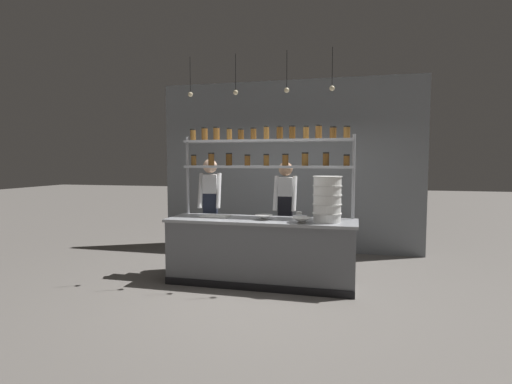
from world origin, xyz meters
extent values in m
plane|color=slate|center=(0.00, 0.00, 0.00)|extent=(40.00, 40.00, 0.00)
cube|color=gray|center=(0.00, 2.25, 1.64)|extent=(5.06, 0.12, 3.27)
cube|color=slate|center=(0.00, 0.00, 0.44)|extent=(2.60, 0.72, 0.88)
cube|color=#999BA0|center=(0.00, 0.00, 0.90)|extent=(2.66, 0.76, 0.04)
cube|color=black|center=(0.00, -0.36, 0.05)|extent=(2.60, 0.03, 0.10)
cylinder|color=#999BA0|center=(-1.25, 0.33, 1.05)|extent=(0.04, 0.04, 2.11)
cylinder|color=#999BA0|center=(1.25, 0.33, 1.05)|extent=(0.04, 0.04, 2.11)
cube|color=#999BA0|center=(0.00, 0.33, 1.65)|extent=(2.50, 0.28, 0.04)
cylinder|color=brown|center=(-1.15, 0.33, 1.74)|extent=(0.08, 0.08, 0.15)
cylinder|color=black|center=(-1.15, 0.33, 1.82)|extent=(0.08, 0.08, 0.02)
cylinder|color=brown|center=(-0.86, 0.33, 1.75)|extent=(0.09, 0.09, 0.17)
cylinder|color=black|center=(-0.86, 0.33, 1.85)|extent=(0.10, 0.10, 0.02)
cylinder|color=#513314|center=(-0.58, 0.33, 1.75)|extent=(0.10, 0.10, 0.17)
cylinder|color=black|center=(-0.58, 0.33, 1.85)|extent=(0.10, 0.10, 0.02)
cylinder|color=brown|center=(-0.29, 0.33, 1.74)|extent=(0.09, 0.09, 0.14)
cylinder|color=black|center=(-0.29, 0.33, 1.82)|extent=(0.09, 0.09, 0.02)
cylinder|color=brown|center=(0.00, 0.33, 1.74)|extent=(0.08, 0.08, 0.15)
cylinder|color=black|center=(0.00, 0.33, 1.83)|extent=(0.08, 0.08, 0.02)
cylinder|color=brown|center=(0.28, 0.33, 1.74)|extent=(0.09, 0.09, 0.15)
cylinder|color=black|center=(0.28, 0.33, 1.83)|extent=(0.09, 0.09, 0.02)
cylinder|color=brown|center=(0.57, 0.33, 1.75)|extent=(0.10, 0.10, 0.17)
cylinder|color=black|center=(0.57, 0.33, 1.85)|extent=(0.10, 0.10, 0.02)
cylinder|color=brown|center=(0.87, 0.33, 1.75)|extent=(0.09, 0.09, 0.17)
cylinder|color=black|center=(0.87, 0.33, 1.85)|extent=(0.09, 0.09, 0.02)
cylinder|color=brown|center=(1.15, 0.33, 1.74)|extent=(0.09, 0.09, 0.14)
cylinder|color=black|center=(1.15, 0.33, 1.82)|extent=(0.09, 0.09, 0.02)
cube|color=#999BA0|center=(0.00, 0.33, 2.03)|extent=(2.50, 0.28, 0.04)
cylinder|color=brown|center=(-1.15, 0.33, 2.13)|extent=(0.09, 0.09, 0.16)
cylinder|color=black|center=(-1.15, 0.33, 2.21)|extent=(0.09, 0.09, 0.02)
cylinder|color=brown|center=(-0.96, 0.33, 2.14)|extent=(0.09, 0.09, 0.18)
cylinder|color=black|center=(-0.96, 0.33, 2.24)|extent=(0.10, 0.10, 0.02)
cylinder|color=brown|center=(-0.77, 0.33, 2.14)|extent=(0.10, 0.10, 0.18)
cylinder|color=black|center=(-0.77, 0.33, 2.24)|extent=(0.10, 0.10, 0.02)
cylinder|color=brown|center=(-0.57, 0.33, 2.13)|extent=(0.08, 0.08, 0.16)
cylinder|color=black|center=(-0.57, 0.33, 2.22)|extent=(0.08, 0.08, 0.02)
cylinder|color=#513314|center=(-0.39, 0.33, 2.12)|extent=(0.09, 0.09, 0.15)
cylinder|color=black|center=(-0.39, 0.33, 2.21)|extent=(0.09, 0.09, 0.02)
cylinder|color=brown|center=(-0.20, 0.33, 2.13)|extent=(0.09, 0.09, 0.16)
cylinder|color=black|center=(-0.20, 0.33, 2.22)|extent=(0.09, 0.09, 0.02)
cylinder|color=brown|center=(0.00, 0.33, 2.14)|extent=(0.08, 0.08, 0.18)
cylinder|color=black|center=(0.00, 0.33, 2.24)|extent=(0.08, 0.08, 0.02)
cylinder|color=#513314|center=(0.20, 0.33, 2.13)|extent=(0.09, 0.09, 0.17)
cylinder|color=black|center=(0.20, 0.33, 2.23)|extent=(0.09, 0.09, 0.02)
cylinder|color=#513314|center=(0.38, 0.33, 2.14)|extent=(0.09, 0.09, 0.18)
cylinder|color=black|center=(0.38, 0.33, 2.23)|extent=(0.09, 0.09, 0.02)
cylinder|color=brown|center=(0.58, 0.33, 2.13)|extent=(0.08, 0.08, 0.17)
cylinder|color=black|center=(0.58, 0.33, 2.22)|extent=(0.08, 0.08, 0.02)
cylinder|color=brown|center=(0.76, 0.33, 2.14)|extent=(0.09, 0.09, 0.18)
cylinder|color=black|center=(0.76, 0.33, 2.23)|extent=(0.09, 0.09, 0.02)
cylinder|color=brown|center=(0.96, 0.33, 2.12)|extent=(0.10, 0.10, 0.15)
cylinder|color=black|center=(0.96, 0.33, 2.21)|extent=(0.10, 0.10, 0.02)
cylinder|color=brown|center=(1.15, 0.33, 2.13)|extent=(0.09, 0.09, 0.15)
cylinder|color=black|center=(1.15, 0.33, 2.21)|extent=(0.09, 0.09, 0.02)
cylinder|color=black|center=(-1.05, 0.57, 0.43)|extent=(0.11, 0.11, 0.85)
cylinder|color=black|center=(-0.90, 0.60, 0.43)|extent=(0.11, 0.11, 0.85)
cube|color=#232838|center=(-0.97, 0.58, 1.04)|extent=(0.25, 0.21, 0.37)
cube|color=white|center=(-0.97, 0.58, 1.37)|extent=(0.25, 0.22, 0.30)
sphere|color=tan|center=(-0.97, 0.58, 1.65)|extent=(0.22, 0.22, 0.22)
cylinder|color=white|center=(-1.10, 0.49, 1.27)|extent=(0.12, 0.27, 0.56)
cylinder|color=white|center=(-0.82, 0.55, 1.27)|extent=(0.12, 0.27, 0.56)
cylinder|color=black|center=(0.14, 0.72, 0.41)|extent=(0.11, 0.11, 0.83)
cylinder|color=black|center=(0.30, 0.73, 0.41)|extent=(0.11, 0.11, 0.83)
cube|color=black|center=(0.22, 0.73, 1.01)|extent=(0.23, 0.18, 0.36)
cube|color=white|center=(0.22, 0.73, 1.33)|extent=(0.23, 0.19, 0.29)
sphere|color=#A37A5B|center=(0.22, 0.73, 1.61)|extent=(0.22, 0.22, 0.22)
cylinder|color=white|center=(0.08, 0.66, 1.23)|extent=(0.08, 0.26, 0.54)
cylinder|color=white|center=(0.37, 0.67, 1.23)|extent=(0.08, 0.26, 0.54)
cylinder|color=white|center=(0.92, -0.05, 0.98)|extent=(0.37, 0.37, 0.11)
cylinder|color=silver|center=(0.92, -0.05, 1.04)|extent=(0.39, 0.39, 0.01)
cylinder|color=white|center=(0.92, -0.05, 1.10)|extent=(0.37, 0.37, 0.11)
cylinder|color=silver|center=(0.92, -0.05, 1.16)|extent=(0.39, 0.39, 0.01)
cylinder|color=white|center=(0.92, -0.05, 1.22)|extent=(0.37, 0.37, 0.11)
cylinder|color=silver|center=(0.92, -0.05, 1.28)|extent=(0.39, 0.39, 0.01)
cylinder|color=white|center=(0.92, -0.05, 1.34)|extent=(0.37, 0.37, 0.11)
cylinder|color=silver|center=(0.92, -0.05, 1.41)|extent=(0.39, 0.39, 0.01)
cylinder|color=white|center=(0.92, -0.05, 1.47)|extent=(0.37, 0.37, 0.11)
cylinder|color=silver|center=(0.92, -0.05, 1.53)|extent=(0.39, 0.39, 0.01)
cube|color=silver|center=(-0.69, 0.03, 0.93)|extent=(0.40, 0.26, 0.02)
cylinder|color=silver|center=(0.60, -0.22, 0.93)|extent=(0.12, 0.12, 0.01)
cone|color=silver|center=(0.60, -0.22, 0.96)|extent=(0.26, 0.26, 0.07)
cylinder|color=silver|center=(0.05, -0.06, 0.93)|extent=(0.11, 0.11, 0.01)
cone|color=silver|center=(0.05, -0.06, 0.95)|extent=(0.25, 0.25, 0.07)
cylinder|color=#B2B7BC|center=(0.54, 0.07, 0.93)|extent=(0.09, 0.09, 0.01)
cone|color=#B2B7BC|center=(0.54, 0.07, 0.95)|extent=(0.21, 0.21, 0.06)
cylinder|color=silver|center=(0.50, 0.27, 0.96)|extent=(0.08, 0.08, 0.09)
cylinder|color=black|center=(-1.05, 0.00, 2.95)|extent=(0.01, 0.01, 0.53)
sphere|color=#F9E5B2|center=(-1.05, 0.00, 2.69)|extent=(0.07, 0.07, 0.07)
cylinder|color=black|center=(-0.37, 0.00, 2.95)|extent=(0.01, 0.01, 0.53)
sphere|color=#F9E5B2|center=(-0.37, 0.00, 2.69)|extent=(0.07, 0.07, 0.07)
cylinder|color=black|center=(0.35, 0.00, 2.95)|extent=(0.01, 0.01, 0.53)
sphere|color=#F9E5B2|center=(0.35, 0.00, 2.69)|extent=(0.07, 0.07, 0.07)
cylinder|color=black|center=(0.96, 0.00, 2.95)|extent=(0.01, 0.01, 0.53)
sphere|color=#F9E5B2|center=(0.96, 0.00, 2.69)|extent=(0.07, 0.07, 0.07)
camera|label=1|loc=(1.28, -5.41, 1.73)|focal=28.00mm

